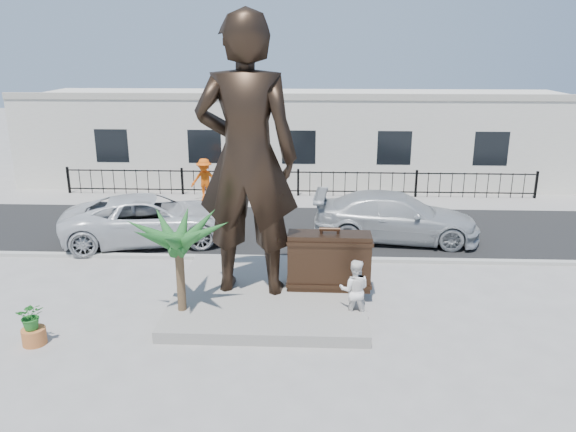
% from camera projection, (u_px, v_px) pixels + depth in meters
% --- Properties ---
extents(ground, '(100.00, 100.00, 0.00)m').
position_uv_depth(ground, '(285.00, 325.00, 14.31)').
color(ground, '#9E9991').
rests_on(ground, ground).
extents(street, '(40.00, 7.00, 0.01)m').
position_uv_depth(street, '(295.00, 227.00, 21.95)').
color(street, black).
rests_on(street, ground).
extents(curb, '(40.00, 0.25, 0.12)m').
position_uv_depth(curb, '(291.00, 259.00, 18.59)').
color(curb, '#A5A399').
rests_on(curb, ground).
extents(far_sidewalk, '(40.00, 2.50, 0.02)m').
position_uv_depth(far_sidewalk, '(298.00, 200.00, 25.77)').
color(far_sidewalk, '#9E9991').
rests_on(far_sidewalk, ground).
extents(plinth, '(5.20, 5.20, 0.30)m').
position_uv_depth(plinth, '(269.00, 294.00, 15.72)').
color(plinth, gray).
rests_on(plinth, ground).
extents(fence, '(22.00, 0.10, 1.20)m').
position_uv_depth(fence, '(298.00, 184.00, 26.37)').
color(fence, black).
rests_on(fence, ground).
extents(building, '(28.00, 7.00, 4.40)m').
position_uv_depth(building, '(300.00, 136.00, 29.91)').
color(building, silver).
rests_on(building, ground).
extents(statue, '(2.80, 1.92, 7.42)m').
position_uv_depth(statue, '(247.00, 158.00, 14.67)').
color(statue, black).
rests_on(statue, plinth).
extents(suitcase, '(2.29, 0.76, 1.61)m').
position_uv_depth(suitcase, '(329.00, 261.00, 15.56)').
color(suitcase, '#322015').
rests_on(suitcase, plinth).
extents(tourist, '(0.84, 0.68, 1.64)m').
position_uv_depth(tourist, '(354.00, 290.00, 14.40)').
color(tourist, white).
rests_on(tourist, ground).
extents(car_white, '(6.57, 4.10, 1.69)m').
position_uv_depth(car_white, '(150.00, 219.00, 20.13)').
color(car_white, silver).
rests_on(car_white, street).
extents(car_silver, '(6.12, 2.97, 1.72)m').
position_uv_depth(car_silver, '(396.00, 217.00, 20.35)').
color(car_silver, '#A4A7A9').
rests_on(car_silver, street).
extents(worker, '(1.37, 0.94, 1.96)m').
position_uv_depth(worker, '(205.00, 180.00, 25.33)').
color(worker, '#E4550C').
rests_on(worker, far_sidewalk).
extents(palm_tree, '(1.80, 1.80, 3.20)m').
position_uv_depth(palm_tree, '(183.00, 320.00, 14.58)').
color(palm_tree, '#1D521F').
rests_on(palm_tree, ground).
extents(planter, '(0.56, 0.56, 0.40)m').
position_uv_depth(planter, '(34.00, 336.00, 13.35)').
color(planter, '#B76430').
rests_on(planter, ground).
extents(shrub, '(0.76, 0.71, 0.69)m').
position_uv_depth(shrub, '(31.00, 316.00, 13.19)').
color(shrub, '#236E26').
rests_on(shrub, planter).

